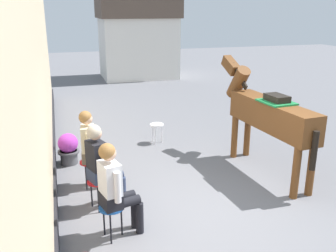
{
  "coord_description": "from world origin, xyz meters",
  "views": [
    {
      "loc": [
        -2.2,
        -4.83,
        3.04
      ],
      "look_at": [
        -0.4,
        1.2,
        1.05
      ],
      "focal_mm": 40.2,
      "sensor_mm": 36.0,
      "label": 1
    }
  ],
  "objects": [
    {
      "name": "saddled_horse_center",
      "position": [
        1.49,
        1.07,
        1.16
      ],
      "size": [
        0.61,
        3.0,
        2.06
      ],
      "color": "brown",
      "rests_on": "ground_plane"
    },
    {
      "name": "flower_planter_farthest",
      "position": [
        -2.1,
        2.53,
        0.33
      ],
      "size": [
        0.43,
        0.43,
        0.64
      ],
      "color": "#4C4C51",
      "rests_on": "ground_plane"
    },
    {
      "name": "seated_visitor_middle",
      "position": [
        -1.66,
        0.57,
        0.78
      ],
      "size": [
        0.61,
        0.49,
        1.39
      ],
      "color": "red",
      "rests_on": "ground_plane"
    },
    {
      "name": "ground_plane",
      "position": [
        0.0,
        3.0,
        0.0
      ],
      "size": [
        40.0,
        40.0,
        0.0
      ],
      "primitive_type": "plane",
      "color": "slate"
    },
    {
      "name": "seated_visitor_near",
      "position": [
        -1.58,
        -0.29,
        0.78
      ],
      "size": [
        0.61,
        0.48,
        1.39
      ],
      "color": "#194C99",
      "rests_on": "ground_plane"
    },
    {
      "name": "distant_cottage",
      "position": [
        1.4,
        11.91,
        1.8
      ],
      "size": [
        3.4,
        2.6,
        3.5
      ],
      "color": "silver",
      "rests_on": "ground_plane"
    },
    {
      "name": "spare_stool_white",
      "position": [
        -0.07,
        3.21,
        0.4
      ],
      "size": [
        0.32,
        0.32,
        0.46
      ],
      "color": "white",
      "rests_on": "ground_plane"
    },
    {
      "name": "seated_visitor_far",
      "position": [
        -1.72,
        1.36,
        0.78
      ],
      "size": [
        0.61,
        0.49,
        1.39
      ],
      "color": "red",
      "rests_on": "ground_plane"
    },
    {
      "name": "pub_facade_wall",
      "position": [
        -2.55,
        1.5,
        1.54
      ],
      "size": [
        0.34,
        14.0,
        3.4
      ],
      "color": "#CCB793",
      "rests_on": "ground_plane"
    }
  ]
}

